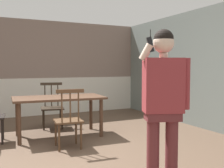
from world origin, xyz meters
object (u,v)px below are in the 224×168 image
at_px(person_figure, 164,96).
at_px(dining_table, 59,102).
at_px(chair_near_window, 52,106).
at_px(chair_at_table_head, 68,120).

bearing_deg(person_figure, dining_table, -58.80).
distance_m(chair_near_window, person_figure, 3.53).
xyz_separation_m(dining_table, person_figure, (0.48, -2.65, 0.35)).
bearing_deg(dining_table, chair_at_table_head, -93.95).
bearing_deg(chair_at_table_head, chair_near_window, 91.19).
height_order(chair_near_window, person_figure, person_figure).
relative_size(dining_table, person_figure, 1.00).
bearing_deg(chair_at_table_head, dining_table, 91.30).
bearing_deg(person_figure, chair_near_window, -62.17).
relative_size(chair_at_table_head, person_figure, 0.57).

